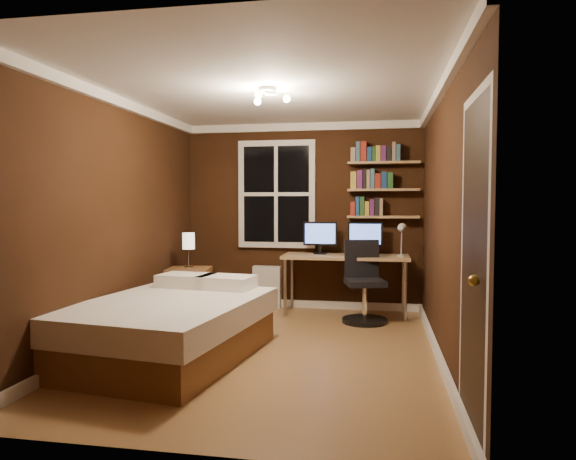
% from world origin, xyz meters
% --- Properties ---
extents(floor, '(4.20, 4.20, 0.00)m').
position_xyz_m(floor, '(0.00, 0.00, 0.00)').
color(floor, olive).
rests_on(floor, ground).
extents(wall_back, '(3.20, 0.04, 2.50)m').
position_xyz_m(wall_back, '(0.00, 2.10, 1.25)').
color(wall_back, black).
rests_on(wall_back, ground).
extents(wall_left, '(0.04, 4.20, 2.50)m').
position_xyz_m(wall_left, '(-1.60, 0.00, 1.25)').
color(wall_left, black).
rests_on(wall_left, ground).
extents(wall_right, '(0.04, 4.20, 2.50)m').
position_xyz_m(wall_right, '(1.60, 0.00, 1.25)').
color(wall_right, black).
rests_on(wall_right, ground).
extents(ceiling, '(3.20, 4.20, 0.02)m').
position_xyz_m(ceiling, '(0.00, 0.00, 2.50)').
color(ceiling, white).
rests_on(ceiling, wall_back).
extents(window, '(1.06, 0.06, 1.46)m').
position_xyz_m(window, '(-0.35, 2.06, 1.55)').
color(window, silver).
rests_on(window, wall_back).
extents(door, '(0.03, 0.82, 2.05)m').
position_xyz_m(door, '(1.59, -1.55, 1.02)').
color(door, black).
rests_on(door, ground).
extents(door_knob, '(0.06, 0.06, 0.06)m').
position_xyz_m(door_knob, '(1.55, -1.85, 1.00)').
color(door_knob, gold).
rests_on(door_knob, door).
extents(ceiling_fixture, '(0.44, 0.44, 0.18)m').
position_xyz_m(ceiling_fixture, '(0.00, -0.10, 2.40)').
color(ceiling_fixture, beige).
rests_on(ceiling_fixture, ceiling).
extents(bookshelf_lower, '(0.92, 0.22, 0.03)m').
position_xyz_m(bookshelf_lower, '(1.08, 1.98, 1.25)').
color(bookshelf_lower, '#9B7B4B').
rests_on(bookshelf_lower, wall_back).
extents(books_row_lower, '(0.42, 0.16, 0.23)m').
position_xyz_m(books_row_lower, '(1.08, 1.98, 1.38)').
color(books_row_lower, maroon).
rests_on(books_row_lower, bookshelf_lower).
extents(bookshelf_middle, '(0.92, 0.22, 0.03)m').
position_xyz_m(bookshelf_middle, '(1.08, 1.98, 1.60)').
color(bookshelf_middle, '#9B7B4B').
rests_on(bookshelf_middle, wall_back).
extents(books_row_middle, '(0.48, 0.16, 0.23)m').
position_xyz_m(books_row_middle, '(1.08, 1.98, 1.73)').
color(books_row_middle, navy).
rests_on(books_row_middle, bookshelf_middle).
extents(bookshelf_upper, '(0.92, 0.22, 0.03)m').
position_xyz_m(bookshelf_upper, '(1.08, 1.98, 1.95)').
color(bookshelf_upper, '#9B7B4B').
rests_on(bookshelf_upper, wall_back).
extents(books_row_upper, '(0.60, 0.16, 0.23)m').
position_xyz_m(books_row_upper, '(1.08, 1.98, 2.08)').
color(books_row_upper, '#245526').
rests_on(books_row_upper, bookshelf_upper).
extents(bed, '(1.69, 2.16, 0.67)m').
position_xyz_m(bed, '(-0.86, -0.40, 0.29)').
color(bed, brown).
rests_on(bed, ground).
extents(nightstand, '(0.58, 0.58, 0.63)m').
position_xyz_m(nightstand, '(-1.27, 1.16, 0.31)').
color(nightstand, brown).
rests_on(nightstand, ground).
extents(bedside_lamp, '(0.15, 0.15, 0.44)m').
position_xyz_m(bedside_lamp, '(-1.27, 1.16, 0.85)').
color(bedside_lamp, white).
rests_on(bedside_lamp, nightstand).
extents(radiator, '(0.38, 0.13, 0.57)m').
position_xyz_m(radiator, '(-0.47, 1.99, 0.28)').
color(radiator, silver).
rests_on(radiator, ground).
extents(desk, '(1.60, 0.60, 0.76)m').
position_xyz_m(desk, '(0.61, 1.78, 0.70)').
color(desk, '#9B7B4B').
rests_on(desk, ground).
extents(monitor_left, '(0.44, 0.12, 0.42)m').
position_xyz_m(monitor_left, '(0.27, 1.86, 0.97)').
color(monitor_left, black).
rests_on(monitor_left, desk).
extents(monitor_right, '(0.44, 0.12, 0.42)m').
position_xyz_m(monitor_right, '(0.86, 1.86, 0.97)').
color(monitor_right, black).
rests_on(monitor_right, desk).
extents(desk_lamp, '(0.14, 0.32, 0.44)m').
position_xyz_m(desk_lamp, '(1.31, 1.66, 0.98)').
color(desk_lamp, silver).
rests_on(desk_lamp, desk).
extents(office_chair, '(0.54, 0.54, 0.98)m').
position_xyz_m(office_chair, '(0.86, 1.38, 0.37)').
color(office_chair, black).
rests_on(office_chair, ground).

